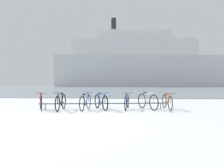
{
  "coord_description": "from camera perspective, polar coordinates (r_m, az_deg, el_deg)",
  "views": [
    {
      "loc": [
        2.03,
        -6.2,
        1.22
      ],
      "look_at": [
        1.19,
        6.81,
        1.16
      ],
      "focal_mm": 32.73,
      "sensor_mm": 36.0,
      "label": 1
    }
  ],
  "objects": [
    {
      "name": "ground",
      "position": [
        60.15,
        1.76,
        -0.95
      ],
      "size": [
        80.0,
        132.0,
        0.08
      ],
      "color": "silver"
    },
    {
      "name": "bike_rack",
      "position": [
        9.44,
        -2.26,
        -5.51
      ],
      "size": [
        5.87,
        0.78,
        0.31
      ],
      "color": "#4C5156",
      "rests_on": "ground"
    },
    {
      "name": "bicycle_0",
      "position": [
        9.94,
        -19.25,
        -4.72
      ],
      "size": [
        0.76,
        1.52,
        0.79
      ],
      "color": "black",
      "rests_on": "ground"
    },
    {
      "name": "bicycle_1",
      "position": [
        9.5,
        -14.12,
        -4.91
      ],
      "size": [
        0.46,
        1.76,
        0.81
      ],
      "color": "black",
      "rests_on": "ground"
    },
    {
      "name": "bicycle_2",
      "position": [
        9.4,
        -7.43,
        -4.98
      ],
      "size": [
        0.46,
        1.63,
        0.8
      ],
      "color": "black",
      "rests_on": "ground"
    },
    {
      "name": "bicycle_3",
      "position": [
        9.48,
        -3.11,
        -4.94
      ],
      "size": [
        0.84,
        1.6,
        0.8
      ],
      "color": "black",
      "rests_on": "ground"
    },
    {
      "name": "bicycle_4",
      "position": [
        9.55,
        4.15,
        -4.99
      ],
      "size": [
        0.46,
        1.59,
        0.76
      ],
      "color": "black",
      "rests_on": "ground"
    },
    {
      "name": "bicycle_5",
      "position": [
        9.69,
        9.91,
        -4.75
      ],
      "size": [
        0.81,
        1.58,
        0.83
      ],
      "color": "black",
      "rests_on": "ground"
    },
    {
      "name": "bicycle_6",
      "position": [
        9.91,
        15.13,
        -4.79
      ],
      "size": [
        0.46,
        1.61,
        0.77
      ],
      "color": "black",
      "rests_on": "ground"
    },
    {
      "name": "ferry_ship",
      "position": [
        76.22,
        6.8,
        5.67
      ],
      "size": [
        59.73,
        15.25,
        25.11
      ],
      "color": "silver",
      "rests_on": "ground"
    }
  ]
}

